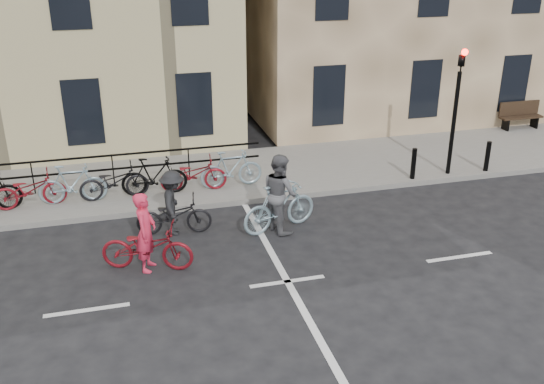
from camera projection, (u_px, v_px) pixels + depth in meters
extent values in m
plane|color=black|center=(287.00, 282.00, 12.54)|extent=(120.00, 120.00, 0.00)
cube|color=slate|center=(89.00, 189.00, 16.88)|extent=(46.00, 4.00, 0.15)
cylinder|color=black|center=(454.00, 124.00, 17.23)|extent=(0.12, 0.12, 3.00)
imported|color=black|center=(462.00, 55.00, 16.47)|extent=(0.15, 0.18, 0.90)
sphere|color=#FF0C05|center=(465.00, 52.00, 16.32)|extent=(0.18, 0.18, 0.18)
cylinder|color=black|center=(413.00, 164.00, 17.27)|extent=(0.14, 0.14, 0.90)
cylinder|color=black|center=(487.00, 156.00, 17.84)|extent=(0.14, 0.14, 0.90)
cube|color=black|center=(505.00, 125.00, 21.68)|extent=(0.06, 0.38, 0.40)
cube|color=black|center=(534.00, 122.00, 21.97)|extent=(0.06, 0.38, 0.40)
cube|color=black|center=(521.00, 117.00, 21.73)|extent=(1.60, 0.40, 0.06)
cube|color=black|center=(519.00, 108.00, 21.78)|extent=(1.60, 0.06, 0.50)
cube|color=black|center=(93.00, 172.00, 16.62)|extent=(9.35, 0.04, 0.95)
imported|color=maroon|center=(30.00, 190.00, 15.44)|extent=(1.80, 0.63, 0.95)
imported|color=#87A3B1|center=(72.00, 184.00, 15.67)|extent=(1.75, 0.49, 1.05)
imported|color=black|center=(114.00, 182.00, 15.94)|extent=(1.80, 0.63, 0.95)
imported|color=black|center=(154.00, 176.00, 16.17)|extent=(1.75, 0.49, 1.05)
imported|color=maroon|center=(193.00, 174.00, 16.45)|extent=(1.80, 0.63, 0.95)
imported|color=#87A3B1|center=(231.00, 169.00, 16.68)|extent=(1.75, 0.49, 1.05)
imported|color=maroon|center=(147.00, 247.00, 12.83)|extent=(2.09, 1.29, 1.04)
imported|color=#E6284A|center=(146.00, 232.00, 12.69)|extent=(0.60, 0.74, 1.76)
imported|color=#87A3B1|center=(280.00, 207.00, 14.53)|extent=(2.07, 1.12, 1.20)
imported|color=#56565B|center=(280.00, 193.00, 14.39)|extent=(0.97, 1.11, 1.93)
imported|color=black|center=(174.00, 215.00, 14.40)|extent=(1.85, 0.86, 0.94)
imported|color=black|center=(173.00, 203.00, 14.27)|extent=(0.72, 1.10, 1.59)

